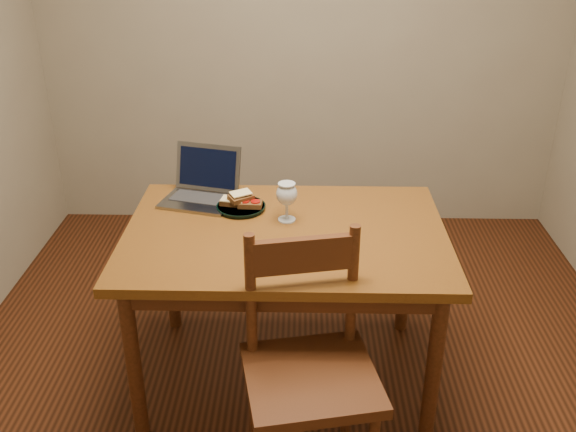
{
  "coord_description": "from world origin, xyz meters",
  "views": [
    {
      "loc": [
        0.0,
        -2.3,
        1.95
      ],
      "look_at": [
        -0.05,
        0.0,
        0.8
      ],
      "focal_mm": 40.0,
      "sensor_mm": 36.0,
      "label": 1
    }
  ],
  "objects_px": {
    "chair": "(310,360)",
    "laptop": "(203,185)",
    "table": "(285,249)",
    "milk_glass": "(287,202)",
    "plate": "(241,207)"
  },
  "relations": [
    {
      "from": "chair",
      "to": "laptop",
      "type": "bearing_deg",
      "value": 107.84
    },
    {
      "from": "table",
      "to": "milk_glass",
      "type": "relative_size",
      "value": 7.66
    },
    {
      "from": "milk_glass",
      "to": "laptop",
      "type": "height_order",
      "value": "laptop"
    },
    {
      "from": "laptop",
      "to": "chair",
      "type": "bearing_deg",
      "value": -46.21
    },
    {
      "from": "plate",
      "to": "laptop",
      "type": "relative_size",
      "value": 0.58
    },
    {
      "from": "table",
      "to": "chair",
      "type": "bearing_deg",
      "value": -79.59
    },
    {
      "from": "table",
      "to": "chair",
      "type": "height_order",
      "value": "chair"
    },
    {
      "from": "table",
      "to": "plate",
      "type": "height_order",
      "value": "plate"
    },
    {
      "from": "chair",
      "to": "laptop",
      "type": "xyz_separation_m",
      "value": [
        -0.48,
        0.85,
        0.28
      ]
    },
    {
      "from": "chair",
      "to": "plate",
      "type": "height_order",
      "value": "chair"
    },
    {
      "from": "table",
      "to": "milk_glass",
      "type": "xyz_separation_m",
      "value": [
        0.0,
        0.09,
        0.17
      ]
    },
    {
      "from": "chair",
      "to": "milk_glass",
      "type": "xyz_separation_m",
      "value": [
        -0.09,
        0.63,
        0.3
      ]
    },
    {
      "from": "milk_glass",
      "to": "chair",
      "type": "bearing_deg",
      "value": -81.42
    },
    {
      "from": "chair",
      "to": "plate",
      "type": "distance_m",
      "value": 0.82
    },
    {
      "from": "milk_glass",
      "to": "laptop",
      "type": "xyz_separation_m",
      "value": [
        -0.38,
        0.22,
        -0.03
      ]
    }
  ]
}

